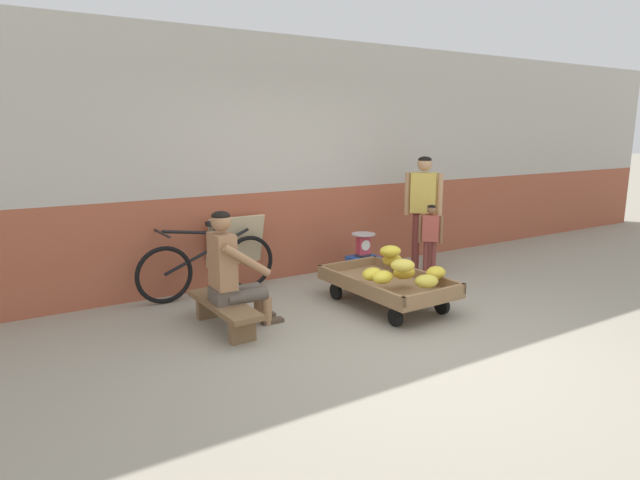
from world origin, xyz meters
The scene contains 13 objects.
ground_plane centered at (0.00, 0.00, 0.00)m, with size 80.00×80.00×0.00m, color gray.
back_wall centered at (0.00, 2.70, 1.49)m, with size 16.00×0.30×2.98m.
banana_cart centered at (0.50, 0.96, 0.24)m, with size 0.87×1.46×0.36m.
banana_pile centered at (0.52, 0.77, 0.46)m, with size 0.87×1.07×0.25m.
low_bench centered at (-1.24, 1.25, 0.20)m, with size 0.34×1.11×0.27m.
vendor_seated centered at (-1.15, 1.25, 0.57)m, with size 0.68×0.48×1.14m.
plastic_crate centered at (0.92, 1.96, 0.15)m, with size 0.36×0.28×0.30m.
weighing_scale centered at (0.92, 1.95, 0.45)m, with size 0.30×0.30×0.29m.
bicycle_near_left centered at (-0.99, 2.34, 0.35)m, with size 1.66×0.48×0.86m.
sign_board centered at (-0.58, 2.52, 0.43)m, with size 0.70×0.26×0.87m.
customer_adult centered at (1.81, 1.85, 0.95)m, with size 0.36×0.39×1.53m.
customer_child centered at (1.64, 1.52, 0.59)m, with size 0.22×0.24×0.95m.
shopping_bag centered at (0.94, 1.49, 0.12)m, with size 0.18×0.12×0.24m, color green.
Camera 1 is at (-3.05, -3.37, 1.88)m, focal length 30.24 mm.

